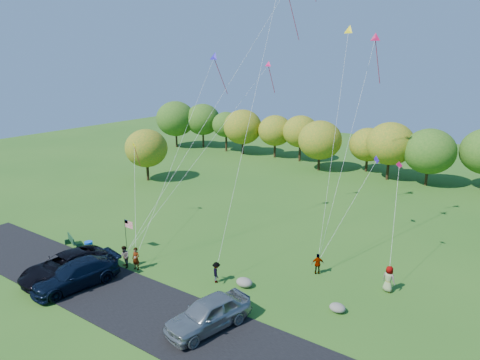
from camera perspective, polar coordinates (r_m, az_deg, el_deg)
The scene contains 17 objects.
ground at distance 32.69m, azimuth -8.10°, elevation -13.19°, with size 140.00×140.00×0.00m, color #2A5F1B.
asphalt_lane at distance 30.29m, azimuth -13.40°, elevation -15.96°, with size 44.00×6.00×0.06m, color black.
treeline at distance 61.96m, azimuth 12.80°, elevation 5.20°, with size 75.84×27.82×8.35m.
minivan_dark at distance 34.86m, azimuth -22.30°, elevation -10.57°, with size 3.02×6.55×1.82m, color black.
minivan_navy at distance 33.36m, azimuth -21.05°, elevation -11.68°, with size 2.52×6.21×1.80m, color black.
minivan_silver at distance 27.02m, azimuth -4.24°, elevation -17.31°, with size 2.27×5.63×1.92m, color gray.
flyer_a at distance 34.55m, azimuth -13.70°, elevation -10.15°, with size 0.66×0.43×1.81m, color #4C4C59.
flyer_b at distance 35.06m, azimuth -15.16°, elevation -9.88°, with size 0.87×0.67×1.78m, color #4C4C59.
flyer_c at distance 31.93m, azimuth -3.17°, elevation -12.19°, with size 1.02×0.59×1.58m, color #4C4C59.
flyer_d at distance 33.52m, azimuth 10.34°, elevation -10.95°, with size 0.96×0.40×1.64m, color #4C4C59.
flyer_e at distance 32.40m, azimuth 19.21°, elevation -12.35°, with size 0.93×0.61×1.91m, color #4C4C59.
park_bench at distance 40.21m, azimuth -21.49°, elevation -7.53°, with size 1.93×1.02×1.11m.
trash_barrel at distance 38.64m, azimuth -19.50°, elevation -8.44°, with size 0.66×0.66×0.99m, color blue.
flag_assembly at distance 37.71m, azimuth -14.77°, elevation -6.10°, with size 0.99×0.65×2.69m.
boulder_near at distance 31.58m, azimuth 0.58°, elevation -13.49°, with size 1.25×0.98×0.62m, color gray.
boulder_far at distance 29.52m, azimuth 12.87°, elevation -16.27°, with size 1.06×0.89×0.55m, color slate.
kites_aloft at distance 39.28m, azimuth 7.54°, elevation 21.01°, with size 24.23×12.49×19.54m.
Camera 1 is at (19.72, -20.78, 15.76)m, focal length 32.00 mm.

